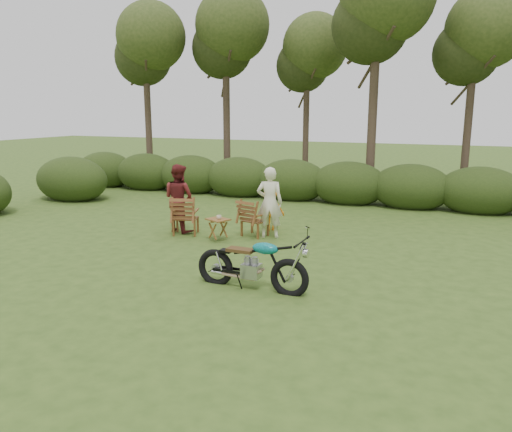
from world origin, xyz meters
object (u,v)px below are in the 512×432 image
at_px(motorcycle, 251,288).
at_px(adult_b, 180,231).
at_px(adult_a, 269,237).
at_px(lawn_chair_left, 186,234).
at_px(child, 271,230).
at_px(side_table, 218,230).
at_px(cup, 219,217).
at_px(lawn_chair_right, 255,236).

bearing_deg(motorcycle, adult_b, 138.41).
height_order(motorcycle, adult_a, adult_a).
bearing_deg(adult_b, lawn_chair_left, 159.96).
relative_size(adult_a, child, 1.56).
bearing_deg(side_table, child, 62.56).
bearing_deg(side_table, motorcycle, -53.27).
distance_m(side_table, adult_b, 1.43).
relative_size(cup, child, 0.11).
distance_m(motorcycle, side_table, 3.35).
xyz_separation_m(side_table, adult_a, (1.01, 0.77, -0.27)).
height_order(side_table, cup, cup).
relative_size(motorcycle, cup, 16.58).
distance_m(lawn_chair_right, child, 0.75).
distance_m(lawn_chair_left, side_table, 1.09).
distance_m(lawn_chair_left, adult_a, 2.11).
height_order(lawn_chair_right, adult_a, adult_a).
relative_size(lawn_chair_left, adult_a, 0.56).
height_order(adult_b, child, adult_b).
height_order(adult_a, child, adult_a).
bearing_deg(motorcycle, child, 108.04).
bearing_deg(adult_a, lawn_chair_right, -12.93).
xyz_separation_m(cup, child, (0.73, 1.51, -0.58)).
bearing_deg(adult_a, cup, 23.54).
relative_size(adult_b, child, 1.56).
relative_size(lawn_chair_right, lawn_chair_left, 0.94).
relative_size(adult_a, adult_b, 1.00).
xyz_separation_m(side_table, child, (0.77, 1.49, -0.27)).
xyz_separation_m(lawn_chair_left, cup, (1.07, -0.27, 0.58)).
distance_m(adult_a, child, 0.76).
bearing_deg(cup, lawn_chair_right, 52.49).
distance_m(lawn_chair_right, lawn_chair_left, 1.74).
relative_size(lawn_chair_right, cup, 7.67).
relative_size(motorcycle, lawn_chair_left, 2.03).
distance_m(side_table, child, 1.70).
distance_m(motorcycle, lawn_chair_left, 4.21).
height_order(lawn_chair_right, adult_b, adult_b).
height_order(side_table, adult_a, adult_a).
distance_m(adult_a, adult_b, 2.36).
bearing_deg(child, lawn_chair_left, 3.62).
distance_m(motorcycle, lawn_chair_right, 3.69).
relative_size(side_table, adult_a, 0.31).
xyz_separation_m(side_table, adult_b, (-1.33, 0.45, -0.27)).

